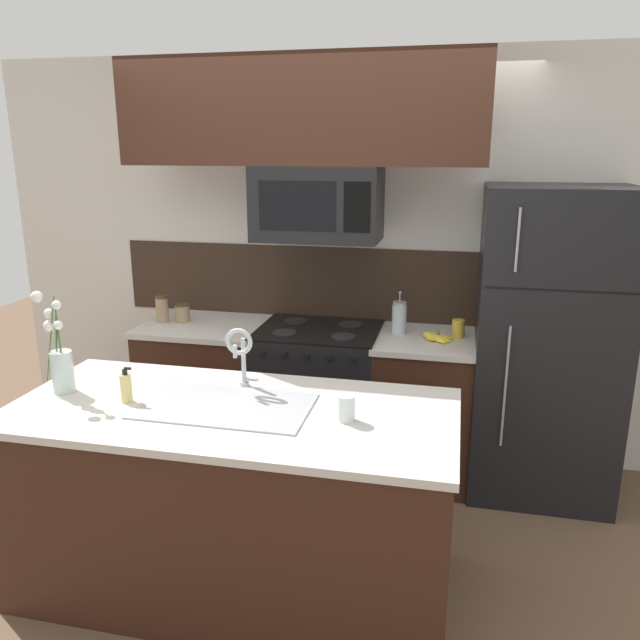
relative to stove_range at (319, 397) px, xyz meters
name	(u,v)px	position (x,y,z in m)	size (l,w,h in m)	color
ground_plane	(281,542)	(0.00, -0.90, -0.46)	(10.00, 10.00, 0.00)	brown
rear_partition	(376,261)	(0.30, 0.38, 0.84)	(5.20, 0.10, 2.60)	silver
splash_band	(329,283)	(0.00, 0.32, 0.69)	(2.87, 0.01, 0.48)	#332319
back_counter_left	(208,388)	(-0.76, 0.00, -0.01)	(0.80, 0.65, 0.91)	#381E14
back_counter_right	(423,407)	(0.67, 0.00, -0.01)	(0.61, 0.65, 0.91)	#381E14
stove_range	(319,397)	(0.00, 0.00, 0.00)	(0.76, 0.64, 0.93)	black
microwave	(318,203)	(0.00, -0.02, 1.24)	(0.74, 0.40, 0.43)	black
upper_cabinet_band	(300,111)	(-0.09, -0.05, 1.76)	(2.11, 0.34, 0.60)	#381E14
refrigerator	(546,344)	(1.36, 0.02, 0.45)	(0.81, 0.74, 1.82)	black
storage_jar_tall	(162,309)	(-1.05, -0.02, 0.54)	(0.08, 0.08, 0.18)	#997F5B
storage_jar_medium	(182,313)	(-0.93, 0.02, 0.51)	(0.10, 0.10, 0.12)	#997F5B
banana_bunch	(438,338)	(0.74, -0.06, 0.47)	(0.19, 0.15, 0.07)	yellow
french_press	(399,318)	(0.50, 0.06, 0.55)	(0.09, 0.09, 0.27)	silver
coffee_tin	(458,329)	(0.85, 0.05, 0.50)	(0.08, 0.08, 0.11)	gold
island_counter	(235,498)	(-0.11, -1.25, -0.01)	(1.98, 0.90, 0.91)	#381E14
kitchen_sink	(226,421)	(-0.14, -1.25, 0.38)	(0.76, 0.44, 0.16)	#ADAFB5
sink_faucet	(240,349)	(-0.14, -1.03, 0.65)	(0.14, 0.14, 0.31)	#B7BABF
dish_soap_bottle	(126,387)	(-0.60, -1.29, 0.52)	(0.06, 0.05, 0.16)	#DBCC75
drinking_glass	(346,408)	(0.41, -1.28, 0.51)	(0.08, 0.08, 0.11)	silver
flower_vase	(60,364)	(-0.95, -1.25, 0.59)	(0.14, 0.11, 0.49)	silver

